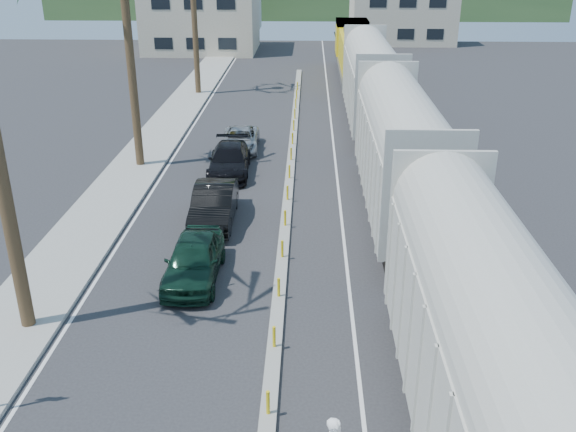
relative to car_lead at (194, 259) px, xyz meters
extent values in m
cube|color=gray|center=(-5.33, 15.60, -0.73)|extent=(3.00, 90.00, 0.15)
cube|color=black|center=(7.45, 18.60, -0.78)|extent=(0.12, 100.00, 0.06)
cube|color=black|center=(8.89, 18.60, -0.78)|extent=(0.12, 100.00, 0.06)
cube|color=gray|center=(3.17, 10.60, -0.73)|extent=(0.45, 60.00, 0.15)
cylinder|color=yellow|center=(3.17, -7.40, -0.31)|extent=(0.10, 0.10, 0.70)
cylinder|color=yellow|center=(3.17, -4.40, -0.31)|extent=(0.10, 0.10, 0.70)
cylinder|color=yellow|center=(3.17, -1.40, -0.31)|extent=(0.10, 0.10, 0.70)
cylinder|color=yellow|center=(3.17, 1.60, -0.31)|extent=(0.10, 0.10, 0.70)
cylinder|color=yellow|center=(3.17, 4.60, -0.31)|extent=(0.10, 0.10, 0.70)
cylinder|color=yellow|center=(3.17, 7.60, -0.31)|extent=(0.10, 0.10, 0.70)
cylinder|color=yellow|center=(3.17, 10.60, -0.31)|extent=(0.10, 0.10, 0.70)
cylinder|color=yellow|center=(3.17, 13.60, -0.31)|extent=(0.10, 0.10, 0.70)
cylinder|color=yellow|center=(3.17, 16.60, -0.31)|extent=(0.10, 0.10, 0.70)
cylinder|color=yellow|center=(3.17, 19.60, -0.31)|extent=(0.10, 0.10, 0.70)
cylinder|color=yellow|center=(3.17, 22.60, -0.31)|extent=(0.10, 0.10, 0.70)
cylinder|color=yellow|center=(3.17, 25.60, -0.31)|extent=(0.10, 0.10, 0.70)
cylinder|color=yellow|center=(3.17, 28.60, -0.31)|extent=(0.10, 0.10, 0.70)
cylinder|color=yellow|center=(3.17, 31.60, -0.31)|extent=(0.10, 0.10, 0.70)
cube|color=silver|center=(-3.63, 15.60, -0.80)|extent=(0.12, 90.00, 0.01)
cube|color=silver|center=(5.67, 15.60, -0.80)|extent=(0.12, 90.00, 0.01)
cube|color=#B5B3A6|center=(8.17, -8.91, 1.89)|extent=(3.00, 12.88, 3.40)
cylinder|color=#B5B3A6|center=(8.17, -8.91, 3.59)|extent=(2.90, 12.58, 2.90)
cube|color=#B5B3A6|center=(8.17, 6.09, 1.89)|extent=(3.00, 12.88, 3.40)
cylinder|color=#B5B3A6|center=(8.17, 6.09, 3.59)|extent=(2.90, 12.58, 2.90)
cube|color=black|center=(8.17, 6.09, -0.31)|extent=(2.60, 12.88, 1.00)
cube|color=#B5B3A6|center=(8.17, 21.09, 1.89)|extent=(3.00, 12.88, 3.40)
cylinder|color=#B5B3A6|center=(8.17, 21.09, 3.59)|extent=(2.90, 12.58, 2.90)
cube|color=black|center=(8.17, 21.09, -0.31)|extent=(2.60, 12.88, 1.00)
cube|color=#4C4C4F|center=(8.17, 37.09, 0.24)|extent=(3.00, 17.00, 0.50)
cube|color=gold|center=(8.17, 36.09, 1.79)|extent=(2.70, 12.24, 2.60)
cube|color=gold|center=(8.17, 42.87, 2.09)|extent=(3.00, 3.74, 3.20)
cube|color=black|center=(8.17, 37.09, -0.36)|extent=(2.60, 13.60, 0.90)
cylinder|color=brown|center=(-5.13, 12.60, 4.19)|extent=(0.44, 0.44, 10.00)
cylinder|color=brown|center=(-4.83, 30.60, 5.19)|extent=(0.44, 0.44, 12.00)
cube|color=#B8AB92|center=(-7.83, 52.60, 3.19)|extent=(12.00, 10.00, 8.00)
cube|color=#B8AB92|center=(15.17, 60.60, 2.69)|extent=(12.00, 10.00, 7.00)
imported|color=black|center=(0.00, 0.00, 0.00)|extent=(1.91, 4.74, 1.61)
imported|color=black|center=(0.01, 5.21, 0.02)|extent=(1.94, 5.11, 1.66)
imported|color=black|center=(-0.06, 11.59, -0.05)|extent=(2.56, 5.39, 1.51)
imported|color=#A4A6A9|center=(0.09, 15.80, -0.17)|extent=(2.43, 4.75, 1.28)
camera|label=1|loc=(4.13, -20.73, 10.76)|focal=40.00mm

